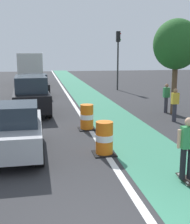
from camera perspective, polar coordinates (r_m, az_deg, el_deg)
The scene contains 13 objects.
bike_lane_strip at distance 17.29m, azimuth 1.58°, elevation 0.48°, with size 2.50×80.00×0.01m, color #387F60.
lane_divider_stripe at distance 17.04m, azimuth -3.36°, elevation 0.31°, with size 0.20×80.00×0.01m, color silver.
skateboarder_on_lane at distance 7.85m, azimuth 17.45°, elevation -6.58°, with size 0.57×0.81×1.69m.
parked_sedan_nearest at distance 9.89m, azimuth -15.63°, elevation -3.28°, with size 1.96×4.12×1.70m.
parked_suv_second at distance 16.44m, azimuth -12.25°, elevation 3.31°, with size 2.12×4.70×2.04m.
parked_sedan_third at distance 23.00m, azimuth -11.34°, elevation 5.06°, with size 2.08×4.19×1.70m.
traffic_barrel_front at distance 9.61m, azimuth 1.82°, elevation -5.13°, with size 0.73×0.73×1.09m.
traffic_barrel_mid at distance 12.72m, azimuth -1.58°, elevation -1.03°, with size 0.73×0.73×1.09m.
delivery_truck_down_block at distance 31.52m, azimuth -12.29°, elevation 8.51°, with size 2.44×7.63×3.23m.
traffic_light_corner at distance 26.45m, azimuth 4.47°, elevation 11.82°, with size 0.41×0.32×5.10m.
pedestrian_crossing at distance 14.62m, azimuth 15.16°, elevation 1.52°, with size 0.34×0.20×1.61m.
pedestrian_waiting at distance 16.70m, azimuth 13.59°, elevation 2.78°, with size 0.34×0.20×1.61m.
street_tree_sidewalk at distance 16.26m, azimuth 15.43°, elevation 12.38°, with size 2.40×2.40×5.00m.
Camera 1 is at (-1.12, -4.61, 3.25)m, focal length 47.35 mm.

